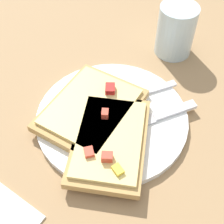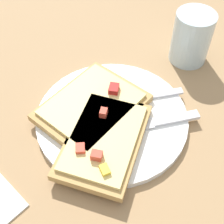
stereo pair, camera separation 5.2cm
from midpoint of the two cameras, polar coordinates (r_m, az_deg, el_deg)
The scene contains 8 objects.
ground_plane at distance 0.53m, azimuth -2.77°, elevation -1.65°, with size 4.00×4.00×0.00m, color #9E7A51.
plate at distance 0.53m, azimuth -2.79°, elevation -1.26°, with size 0.26×0.26×0.01m.
fork at distance 0.54m, azimuth -2.39°, elevation 1.82°, with size 0.14×0.19×0.01m.
knife at distance 0.52m, azimuth 4.01°, elevation -1.49°, with size 0.13×0.18×0.01m.
pizza_slice_main at distance 0.52m, azimuth -6.63°, elevation 0.37°, with size 0.14×0.18×0.03m.
pizza_slice_corner at distance 0.48m, azimuth -3.47°, elevation -5.43°, with size 0.17×0.20×0.03m.
crumb_scatter at distance 0.48m, azimuth -2.33°, elevation -8.16°, with size 0.05×0.04×0.01m.
drinking_glass at distance 0.64m, azimuth 8.95°, elevation 14.52°, with size 0.07×0.07×0.10m.
Camera 1 is at (0.18, -0.27, 0.43)m, focal length 50.00 mm.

